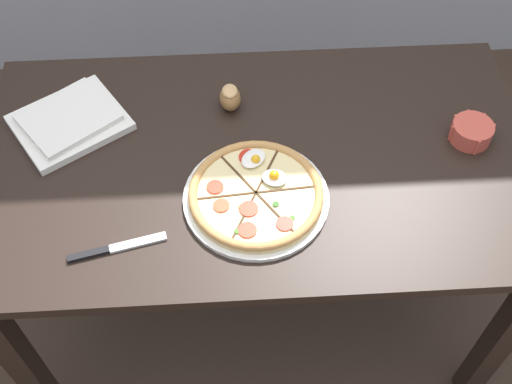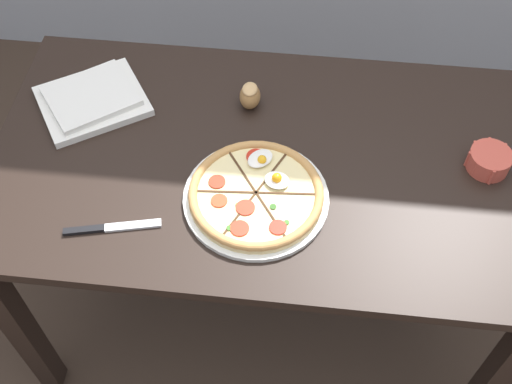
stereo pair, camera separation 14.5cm
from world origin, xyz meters
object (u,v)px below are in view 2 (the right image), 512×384
at_px(bread_piece_near, 250,95).
at_px(knife_main, 111,228).
at_px(napkin_folded, 92,100).
at_px(dining_table, 266,186).
at_px(pizza, 256,195).
at_px(ramekin_bowl, 489,160).

distance_m(bread_piece_near, knife_main, 0.49).
bearing_deg(napkin_folded, dining_table, -15.96).
height_order(pizza, ramekin_bowl, pizza).
distance_m(napkin_folded, knife_main, 0.40).
relative_size(napkin_folded, knife_main, 1.55).
bearing_deg(knife_main, bread_piece_near, 44.39).
bearing_deg(dining_table, ramekin_bowl, 3.31).
height_order(pizza, bread_piece_near, bread_piece_near).
height_order(dining_table, bread_piece_near, bread_piece_near).
bearing_deg(pizza, ramekin_bowl, 16.09).
bearing_deg(napkin_folded, ramekin_bowl, -5.90).
bearing_deg(bread_piece_near, ramekin_bowl, -13.87).
height_order(bread_piece_near, knife_main, bread_piece_near).
height_order(dining_table, knife_main, knife_main).
xyz_separation_m(dining_table, bread_piece_near, (-0.06, 0.18, 0.15)).
distance_m(pizza, bread_piece_near, 0.30).
relative_size(napkin_folded, bread_piece_near, 4.62).
relative_size(ramekin_bowl, napkin_folded, 0.32).
xyz_separation_m(pizza, napkin_folded, (-0.45, 0.26, -0.00)).
relative_size(pizza, ramekin_bowl, 3.11).
distance_m(dining_table, bread_piece_near, 0.24).
bearing_deg(pizza, bread_piece_near, 99.22).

